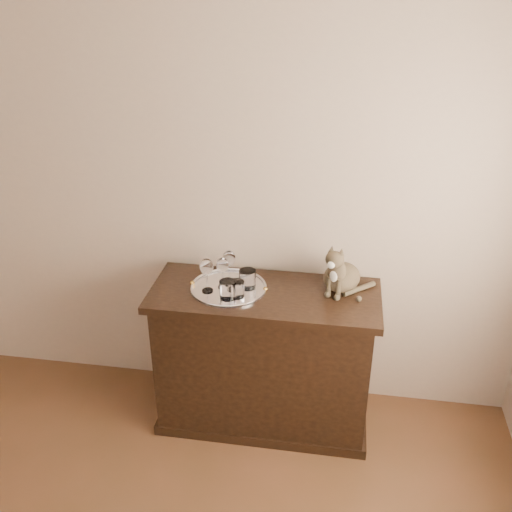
{
  "coord_description": "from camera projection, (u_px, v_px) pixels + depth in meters",
  "views": [
    {
      "loc": [
        0.96,
        -0.59,
        2.36
      ],
      "look_at": [
        0.55,
        1.95,
        1.05
      ],
      "focal_mm": 40.0,
      "sensor_mm": 36.0,
      "label": 1
    }
  ],
  "objects": [
    {
      "name": "tumbler_c",
      "position": [
        247.0,
        279.0,
        2.97
      ],
      "size": [
        0.09,
        0.09,
        0.1
      ],
      "primitive_type": "cylinder",
      "color": "white",
      "rests_on": "tray"
    },
    {
      "name": "wine_glass_b",
      "position": [
        229.0,
        266.0,
        3.01
      ],
      "size": [
        0.07,
        0.07,
        0.18
      ],
      "primitive_type": null,
      "color": "silver",
      "rests_on": "tray"
    },
    {
      "name": "tumbler_b",
      "position": [
        228.0,
        290.0,
        2.87
      ],
      "size": [
        0.09,
        0.09,
        0.1
      ],
      "primitive_type": "cylinder",
      "color": "silver",
      "rests_on": "tray"
    },
    {
      "name": "wall_back",
      "position": [
        164.0,
        175.0,
        3.09
      ],
      "size": [
        4.0,
        0.1,
        2.7
      ],
      "primitive_type": "cube",
      "color": "#C4AC93",
      "rests_on": "ground"
    },
    {
      "name": "sideboard",
      "position": [
        264.0,
        359.0,
        3.15
      ],
      "size": [
        1.2,
        0.5,
        0.85
      ],
      "primitive_type": null,
      "color": "black",
      "rests_on": "ground"
    },
    {
      "name": "cat",
      "position": [
        343.0,
        265.0,
        2.93
      ],
      "size": [
        0.36,
        0.35,
        0.28
      ],
      "primitive_type": null,
      "rotation": [
        0.0,
        0.0,
        -0.4
      ],
      "color": "#4D3B2E",
      "rests_on": "sideboard"
    },
    {
      "name": "tumbler_a",
      "position": [
        237.0,
        289.0,
        2.89
      ],
      "size": [
        0.08,
        0.08,
        0.09
      ],
      "primitive_type": "cylinder",
      "color": "silver",
      "rests_on": "tray"
    },
    {
      "name": "wine_glass_c",
      "position": [
        207.0,
        275.0,
        2.92
      ],
      "size": [
        0.07,
        0.07,
        0.19
      ],
      "primitive_type": null,
      "color": "white",
      "rests_on": "tray"
    },
    {
      "name": "wine_glass_d",
      "position": [
        223.0,
        273.0,
        2.95
      ],
      "size": [
        0.07,
        0.07,
        0.17
      ],
      "primitive_type": null,
      "color": "silver",
      "rests_on": "tray"
    },
    {
      "name": "tray",
      "position": [
        229.0,
        288.0,
        2.99
      ],
      "size": [
        0.4,
        0.4,
        0.01
      ],
      "primitive_type": "cylinder",
      "color": "silver",
      "rests_on": "sideboard"
    }
  ]
}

